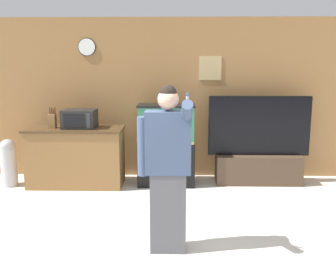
{
  "coord_description": "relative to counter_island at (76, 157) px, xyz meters",
  "views": [
    {
      "loc": [
        0.22,
        -3.03,
        1.89
      ],
      "look_at": [
        0.12,
        1.53,
        1.05
      ],
      "focal_mm": 40.0,
      "sensor_mm": 36.0,
      "label": 1
    }
  ],
  "objects": [
    {
      "name": "knife_block",
      "position": [
        -0.33,
        -0.02,
        0.57
      ],
      "size": [
        0.11,
        0.1,
        0.32
      ],
      "color": "brown",
      "rests_on": "counter_island"
    },
    {
      "name": "tv_on_stand",
      "position": [
        2.84,
        0.17,
        -0.05
      ],
      "size": [
        1.59,
        0.4,
        1.38
      ],
      "color": "#4C3828",
      "rests_on": "ground_plane"
    },
    {
      "name": "wall_back_paneled",
      "position": [
        1.32,
        0.58,
        0.85
      ],
      "size": [
        10.0,
        0.08,
        2.6
      ],
      "color": "olive",
      "rests_on": "ground_plane"
    },
    {
      "name": "person_standing",
      "position": [
        1.46,
        -2.03,
        0.42
      ],
      "size": [
        0.53,
        0.4,
        1.68
      ],
      "color": "#515156",
      "rests_on": "ground_plane"
    },
    {
      "name": "aquarium_on_stand",
      "position": [
        1.4,
        0.08,
        0.17
      ],
      "size": [
        0.87,
        0.44,
        1.26
      ],
      "color": "black",
      "rests_on": "ground_plane"
    },
    {
      "name": "counter_island",
      "position": [
        0.0,
        0.0,
        0.0
      ],
      "size": [
        1.47,
        0.61,
        0.91
      ],
      "color": "brown",
      "rests_on": "ground_plane"
    },
    {
      "name": "microwave",
      "position": [
        0.08,
        0.0,
        0.59
      ],
      "size": [
        0.49,
        0.38,
        0.28
      ],
      "color": "black",
      "rests_on": "counter_island"
    },
    {
      "name": "trash_bin",
      "position": [
        -1.04,
        -0.05,
        -0.08
      ],
      "size": [
        0.24,
        0.24,
        0.74
      ],
      "color": "#B7B7BC",
      "rests_on": "ground_plane"
    }
  ]
}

